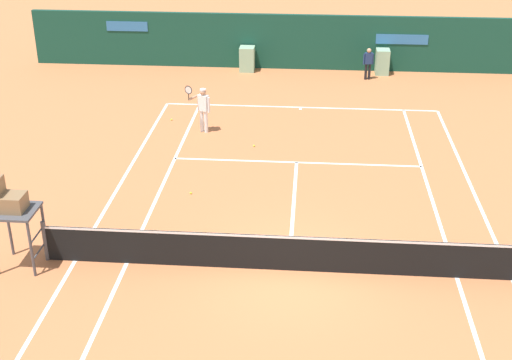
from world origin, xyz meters
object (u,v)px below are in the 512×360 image
object	(u,v)px
tennis_ball_by_sideline	(254,146)
tennis_ball_near_service_line	(171,120)
player_on_baseline	(203,106)
ball_kid_right_post	(368,62)
tennis_ball_mid_court	(191,193)
umpire_chair	(14,209)

from	to	relation	value
tennis_ball_by_sideline	tennis_ball_near_service_line	size ratio (longest dim) A/B	1.00
player_on_baseline	tennis_ball_by_sideline	xyz separation A→B (m)	(1.91, -1.21, -0.94)
ball_kid_right_post	tennis_ball_near_service_line	xyz separation A→B (m)	(-7.60, -5.72, -0.77)
tennis_ball_near_service_line	tennis_ball_by_sideline	bearing A→B (deg)	-34.52
ball_kid_right_post	tennis_ball_near_service_line	bearing A→B (deg)	27.07
tennis_ball_by_sideline	tennis_ball_mid_court	bearing A→B (deg)	-112.65
umpire_chair	ball_kid_right_post	world-z (taller)	umpire_chair
umpire_chair	tennis_ball_mid_court	xyz separation A→B (m)	(3.46, 4.15, -1.51)
umpire_chair	ball_kid_right_post	distance (m)	18.42
umpire_chair	tennis_ball_by_sideline	world-z (taller)	umpire_chair
player_on_baseline	tennis_ball_mid_court	size ratio (longest dim) A/B	27.07
player_on_baseline	ball_kid_right_post	distance (m)	9.20
ball_kid_right_post	tennis_ball_mid_court	xyz separation A→B (m)	(-5.87, -11.71, -0.77)
player_on_baseline	ball_kid_right_post	size ratio (longest dim) A/B	1.33
umpire_chair	ball_kid_right_post	size ratio (longest dim) A/B	1.67
player_on_baseline	tennis_ball_near_service_line	bearing A→B (deg)	-11.88
tennis_ball_near_service_line	tennis_ball_mid_court	bearing A→B (deg)	-73.89
umpire_chair	tennis_ball_near_service_line	world-z (taller)	umpire_chair
tennis_ball_near_service_line	tennis_ball_mid_court	xyz separation A→B (m)	(1.73, -5.99, 0.00)
player_on_baseline	tennis_ball_mid_court	world-z (taller)	player_on_baseline
player_on_baseline	ball_kid_right_post	xyz separation A→B (m)	(6.23, 6.77, -0.18)
ball_kid_right_post	tennis_ball_by_sideline	world-z (taller)	ball_kid_right_post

